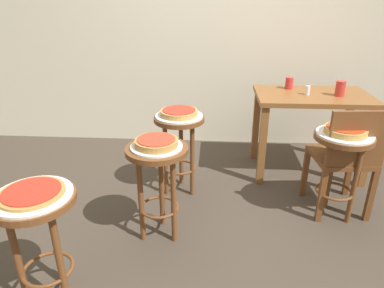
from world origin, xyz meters
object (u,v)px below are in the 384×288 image
(serving_plate_foreground, at_px, (32,195))
(wooden_chair, at_px, (346,157))
(serving_plate_leftside, at_px, (345,134))
(stool_rear, at_px, (179,137))
(cup_far_edge, at_px, (289,83))
(pizza_rear, at_px, (179,113))
(pizza_middle, at_px, (156,142))
(pizza_foreground, at_px, (32,193))
(dining_table, at_px, (311,108))
(condiment_shaker, at_px, (308,90))
(stool_middle, at_px, (158,171))
(serving_plate_rear, at_px, (179,116))
(cup_near_edge, at_px, (340,88))
(stool_foreground, at_px, (39,226))
(pizza_leftside, at_px, (346,130))
(serving_plate_middle, at_px, (157,147))
(stool_leftside, at_px, (340,157))

(serving_plate_foreground, bearing_deg, wooden_chair, 28.07)
(serving_plate_leftside, distance_m, stool_rear, 1.22)
(cup_far_edge, distance_m, wooden_chair, 0.95)
(wooden_chair, bearing_deg, serving_plate_leftside, -132.76)
(pizza_rear, bearing_deg, stool_rear, 0.00)
(pizza_middle, xyz_separation_m, cup_far_edge, (1.03, 1.20, 0.10))
(pizza_foreground, height_order, dining_table, dining_table)
(serving_plate_foreground, relative_size, cup_far_edge, 3.57)
(serving_plate_leftside, height_order, condiment_shaker, condiment_shaker)
(stool_middle, relative_size, wooden_chair, 0.78)
(serving_plate_foreground, relative_size, condiment_shaker, 4.75)
(serving_plate_rear, relative_size, cup_far_edge, 3.57)
(cup_far_edge, bearing_deg, condiment_shaker, -59.11)
(pizza_foreground, bearing_deg, serving_plate_rear, 64.27)
(pizza_middle, height_order, cup_near_edge, cup_near_edge)
(stool_middle, bearing_deg, stool_foreground, -129.33)
(wooden_chair, bearing_deg, pizza_foreground, -151.93)
(serving_plate_foreground, bearing_deg, pizza_leftside, 27.17)
(serving_plate_rear, bearing_deg, pizza_middle, -97.90)
(pizza_foreground, height_order, stool_middle, pizza_foreground)
(condiment_shaker, bearing_deg, serving_plate_middle, -138.99)
(serving_plate_foreground, relative_size, serving_plate_rear, 1.00)
(stool_leftside, bearing_deg, pizza_middle, -166.96)
(serving_plate_middle, xyz_separation_m, pizza_middle, (0.00, -0.00, 0.03))
(cup_far_edge, bearing_deg, pizza_foreground, -130.25)
(wooden_chair, bearing_deg, serving_plate_middle, -164.73)
(pizza_rear, bearing_deg, dining_table, 21.11)
(stool_rear, relative_size, serving_plate_rear, 1.77)
(stool_rear, xyz_separation_m, cup_far_edge, (0.95, 0.60, 0.30))
(cup_near_edge, bearing_deg, pizza_foreground, -140.27)
(wooden_chair, bearing_deg, stool_leftside, -132.76)
(pizza_rear, height_order, dining_table, dining_table)
(wooden_chair, bearing_deg, pizza_leftside, -132.76)
(serving_plate_rear, bearing_deg, pizza_rear, -90.00)
(cup_far_edge, bearing_deg, serving_plate_foreground, -130.25)
(stool_foreground, xyz_separation_m, pizza_rear, (0.58, 1.20, 0.20))
(pizza_middle, xyz_separation_m, pizza_rear, (0.08, 0.60, -0.00))
(pizza_foreground, xyz_separation_m, dining_table, (1.71, 1.64, -0.07))
(pizza_rear, height_order, cup_far_edge, cup_far_edge)
(pizza_middle, bearing_deg, stool_leftside, 13.04)
(stool_foreground, bearing_deg, serving_plate_rear, 64.27)
(serving_plate_leftside, distance_m, pizza_rear, 1.20)
(pizza_leftside, relative_size, cup_far_edge, 2.68)
(serving_plate_foreground, height_order, wooden_chair, wooden_chair)
(serving_plate_leftside, distance_m, wooden_chair, 0.22)
(serving_plate_foreground, relative_size, pizza_foreground, 1.23)
(serving_plate_leftside, relative_size, serving_plate_rear, 1.01)
(pizza_rear, bearing_deg, serving_plate_rear, 90.00)
(stool_middle, bearing_deg, pizza_rear, 82.10)
(pizza_foreground, distance_m, cup_near_edge, 2.49)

